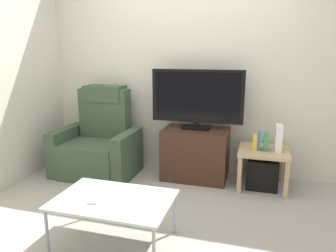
{
  "coord_description": "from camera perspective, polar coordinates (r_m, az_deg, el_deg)",
  "views": [
    {
      "loc": [
        0.83,
        -2.71,
        1.48
      ],
      "look_at": [
        -0.11,
        0.5,
        0.7
      ],
      "focal_mm": 33.45,
      "sensor_mm": 36.0,
      "label": 1
    }
  ],
  "objects": [
    {
      "name": "recliner_armchair",
      "position": [
        4.02,
        -12.51,
        -3.16
      ],
      "size": [
        0.98,
        0.78,
        1.08
      ],
      "rotation": [
        0.0,
        0.0,
        0.19
      ],
      "color": "#384C38",
      "rests_on": "ground"
    },
    {
      "name": "subwoofer_box",
      "position": [
        3.72,
        16.78,
        -8.11
      ],
      "size": [
        0.34,
        0.34,
        0.34
      ],
      "primitive_type": "cube",
      "color": "black",
      "rests_on": "ground"
    },
    {
      "name": "cell_phone",
      "position": [
        2.52,
        -13.27,
        -12.88
      ],
      "size": [
        0.11,
        0.16,
        0.01
      ],
      "primitive_type": "cube",
      "rotation": [
        0.0,
        0.0,
        0.27
      ],
      "color": "#B7B7BC",
      "rests_on": "coffee_table"
    },
    {
      "name": "tv_stand",
      "position": [
        3.78,
        5.03,
        -5.02
      ],
      "size": [
        0.76,
        0.49,
        0.61
      ],
      "color": "#3D2319",
      "rests_on": "ground"
    },
    {
      "name": "coffee_table",
      "position": [
        2.53,
        -9.87,
        -13.36
      ],
      "size": [
        0.9,
        0.6,
        0.38
      ],
      "color": "#B2C6C1",
      "rests_on": "ground"
    },
    {
      "name": "side_table",
      "position": [
        3.65,
        16.99,
        -5.13
      ],
      "size": [
        0.54,
        0.54,
        0.44
      ],
      "color": "tan",
      "rests_on": "ground"
    },
    {
      "name": "television",
      "position": [
        3.65,
        5.3,
        5.12
      ],
      "size": [
        1.07,
        0.2,
        0.69
      ],
      "color": "black",
      "rests_on": "tv_stand"
    },
    {
      "name": "ground_plane",
      "position": [
        3.19,
        -0.67,
        -14.47
      ],
      "size": [
        6.4,
        6.4,
        0.0
      ],
      "primitive_type": "plane",
      "color": "#9E998E"
    },
    {
      "name": "game_console",
      "position": [
        3.61,
        19.51,
        -2.04
      ],
      "size": [
        0.07,
        0.2,
        0.28
      ],
      "primitive_type": "cube",
      "color": "white",
      "rests_on": "side_table"
    },
    {
      "name": "book_rightmost",
      "position": [
        3.58,
        17.41,
        -2.66
      ],
      "size": [
        0.05,
        0.11,
        0.2
      ],
      "primitive_type": "cube",
      "color": "#388C4C",
      "rests_on": "side_table"
    },
    {
      "name": "book_middle",
      "position": [
        3.58,
        16.19,
        -2.58
      ],
      "size": [
        0.03,
        0.11,
        0.2
      ],
      "primitive_type": "cube",
      "color": "#3366B2",
      "rests_on": "side_table"
    },
    {
      "name": "wall_back",
      "position": [
        3.93,
        4.18,
        10.48
      ],
      "size": [
        6.4,
        0.06,
        2.6
      ],
      "primitive_type": "cube",
      "color": "beige",
      "rests_on": "ground"
    },
    {
      "name": "book_leftmost",
      "position": [
        3.59,
        15.56,
        -2.81
      ],
      "size": [
        0.05,
        0.12,
        0.17
      ],
      "primitive_type": "cube",
      "color": "gold",
      "rests_on": "side_table"
    }
  ]
}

